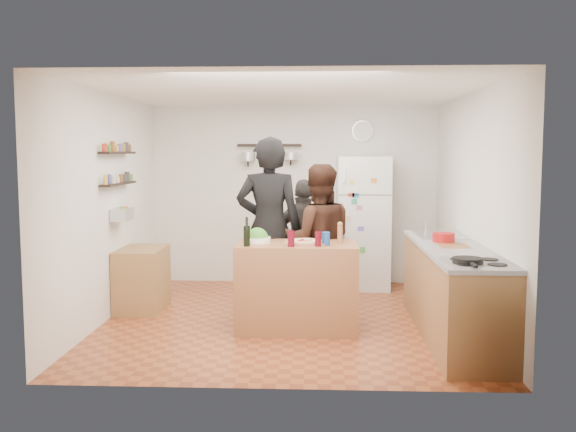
{
  "coord_description": "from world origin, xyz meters",
  "views": [
    {
      "loc": [
        0.33,
        -6.98,
        1.86
      ],
      "look_at": [
        0.0,
        0.1,
        1.15
      ],
      "focal_mm": 40.0,
      "sensor_mm": 36.0,
      "label": 1
    }
  ],
  "objects_px": {
    "prep_island": "(297,286)",
    "wall_clock": "(362,131)",
    "person_center": "(318,241)",
    "person_back": "(305,242)",
    "salad_bowl": "(257,240)",
    "wine_bottle": "(247,236)",
    "skillet": "(468,261)",
    "fridge": "(363,222)",
    "counter_run": "(453,292)",
    "person_left": "(269,228)",
    "pepper_mill": "(340,235)",
    "salt_canister": "(326,239)",
    "red_bowl": "(444,237)",
    "side_table": "(142,279)"
  },
  "relations": [
    {
      "from": "person_left",
      "to": "red_bowl",
      "type": "relative_size",
      "value": 8.83
    },
    {
      "from": "counter_run",
      "to": "person_left",
      "type": "bearing_deg",
      "value": 160.12
    },
    {
      "from": "pepper_mill",
      "to": "skillet",
      "type": "height_order",
      "value": "pepper_mill"
    },
    {
      "from": "red_bowl",
      "to": "person_left",
      "type": "bearing_deg",
      "value": 167.96
    },
    {
      "from": "prep_island",
      "to": "wine_bottle",
      "type": "distance_m",
      "value": 0.78
    },
    {
      "from": "wall_clock",
      "to": "side_table",
      "type": "relative_size",
      "value": 0.37
    },
    {
      "from": "person_left",
      "to": "skillet",
      "type": "relative_size",
      "value": 7.91
    },
    {
      "from": "person_left",
      "to": "person_back",
      "type": "bearing_deg",
      "value": -123.07
    },
    {
      "from": "person_center",
      "to": "person_back",
      "type": "distance_m",
      "value": 0.58
    },
    {
      "from": "fridge",
      "to": "side_table",
      "type": "distance_m",
      "value": 3.06
    },
    {
      "from": "wall_clock",
      "to": "fridge",
      "type": "bearing_deg",
      "value": -90.0
    },
    {
      "from": "skillet",
      "to": "wall_clock",
      "type": "bearing_deg",
      "value": 100.13
    },
    {
      "from": "person_back",
      "to": "counter_run",
      "type": "relative_size",
      "value": 0.58
    },
    {
      "from": "counter_run",
      "to": "skillet",
      "type": "height_order",
      "value": "skillet"
    },
    {
      "from": "salt_canister",
      "to": "skillet",
      "type": "xyz_separation_m",
      "value": [
        1.19,
        -1.08,
        -0.03
      ]
    },
    {
      "from": "pepper_mill",
      "to": "salt_canister",
      "type": "relative_size",
      "value": 1.31
    },
    {
      "from": "prep_island",
      "to": "red_bowl",
      "type": "distance_m",
      "value": 1.62
    },
    {
      "from": "prep_island",
      "to": "wall_clock",
      "type": "bearing_deg",
      "value": 71.12
    },
    {
      "from": "salad_bowl",
      "to": "wine_bottle",
      "type": "bearing_deg",
      "value": -106.5
    },
    {
      "from": "salad_bowl",
      "to": "wine_bottle",
      "type": "distance_m",
      "value": 0.29
    },
    {
      "from": "counter_run",
      "to": "skillet",
      "type": "xyz_separation_m",
      "value": [
        -0.1,
        -1.01,
        0.49
      ]
    },
    {
      "from": "person_back",
      "to": "fridge",
      "type": "bearing_deg",
      "value": -113.08
    },
    {
      "from": "person_back",
      "to": "wine_bottle",
      "type": "bearing_deg",
      "value": 80.67
    },
    {
      "from": "person_center",
      "to": "skillet",
      "type": "relative_size",
      "value": 6.73
    },
    {
      "from": "pepper_mill",
      "to": "person_left",
      "type": "xyz_separation_m",
      "value": [
        -0.78,
        0.46,
        0.02
      ]
    },
    {
      "from": "salad_bowl",
      "to": "side_table",
      "type": "height_order",
      "value": "salad_bowl"
    },
    {
      "from": "person_back",
      "to": "side_table",
      "type": "xyz_separation_m",
      "value": [
        -1.91,
        -0.33,
        -0.4
      ]
    },
    {
      "from": "person_left",
      "to": "red_bowl",
      "type": "distance_m",
      "value": 1.91
    },
    {
      "from": "counter_run",
      "to": "fridge",
      "type": "height_order",
      "value": "fridge"
    },
    {
      "from": "pepper_mill",
      "to": "salt_canister",
      "type": "distance_m",
      "value": 0.23
    },
    {
      "from": "salt_canister",
      "to": "wall_clock",
      "type": "distance_m",
      "value": 2.87
    },
    {
      "from": "salad_bowl",
      "to": "salt_canister",
      "type": "bearing_deg",
      "value": -13.28
    },
    {
      "from": "wall_clock",
      "to": "side_table",
      "type": "distance_m",
      "value": 3.64
    },
    {
      "from": "red_bowl",
      "to": "wine_bottle",
      "type": "bearing_deg",
      "value": -170.84
    },
    {
      "from": "salad_bowl",
      "to": "wall_clock",
      "type": "relative_size",
      "value": 0.94
    },
    {
      "from": "skillet",
      "to": "person_left",
      "type": "bearing_deg",
      "value": 136.87
    },
    {
      "from": "wine_bottle",
      "to": "skillet",
      "type": "height_order",
      "value": "wine_bottle"
    },
    {
      "from": "person_center",
      "to": "fridge",
      "type": "bearing_deg",
      "value": -116.44
    },
    {
      "from": "wine_bottle",
      "to": "wall_clock",
      "type": "height_order",
      "value": "wall_clock"
    },
    {
      "from": "person_left",
      "to": "counter_run",
      "type": "height_order",
      "value": "person_left"
    },
    {
      "from": "side_table",
      "to": "skillet",
      "type": "bearing_deg",
      "value": -30.24
    },
    {
      "from": "salt_canister",
      "to": "person_left",
      "type": "height_order",
      "value": "person_left"
    },
    {
      "from": "salad_bowl",
      "to": "pepper_mill",
      "type": "relative_size",
      "value": 1.59
    },
    {
      "from": "salad_bowl",
      "to": "pepper_mill",
      "type": "distance_m",
      "value": 0.87
    },
    {
      "from": "salt_canister",
      "to": "skillet",
      "type": "height_order",
      "value": "salt_canister"
    },
    {
      "from": "skillet",
      "to": "fridge",
      "type": "relative_size",
      "value": 0.14
    },
    {
      "from": "person_center",
      "to": "fridge",
      "type": "xyz_separation_m",
      "value": [
        0.61,
        1.58,
        0.04
      ]
    },
    {
      "from": "person_center",
      "to": "red_bowl",
      "type": "bearing_deg",
      "value": 156.83
    },
    {
      "from": "salad_bowl",
      "to": "counter_run",
      "type": "bearing_deg",
      "value": -6.73
    },
    {
      "from": "person_left",
      "to": "side_table",
      "type": "height_order",
      "value": "person_left"
    }
  ]
}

